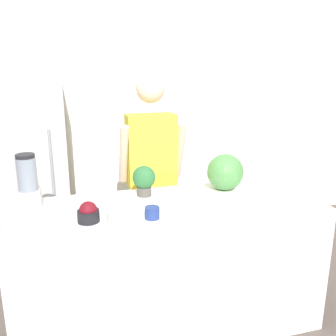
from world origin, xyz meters
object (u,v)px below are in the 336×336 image
at_px(refrigerator, 31,173).
at_px(watermelon, 225,172).
at_px(potted_plant, 144,179).
at_px(person, 151,177).
at_px(bowl_cherries, 88,213).
at_px(bowl_small_blue, 152,213).
at_px(bowl_cream, 119,215).
at_px(blender, 28,183).

height_order(refrigerator, watermelon, refrigerator).
height_order(refrigerator, potted_plant, refrigerator).
height_order(person, bowl_cherries, person).
relative_size(bowl_small_blue, potted_plant, 0.41).
height_order(refrigerator, bowl_cream, refrigerator).
height_order(person, bowl_cream, person).
xyz_separation_m(bowl_cream, potted_plant, (0.24, 0.40, 0.09)).
bearing_deg(refrigerator, bowl_small_blue, -61.88).
bearing_deg(bowl_cherries, potted_plant, 40.50).
bearing_deg(refrigerator, bowl_cream, -67.69).
xyz_separation_m(person, bowl_small_blue, (-0.20, -0.88, 0.04)).
bearing_deg(blender, watermelon, -2.63).
distance_m(person, bowl_small_blue, 0.90).
xyz_separation_m(person, potted_plant, (-0.16, -0.46, 0.13)).
height_order(refrigerator, blender, refrigerator).
distance_m(bowl_cream, bowl_small_blue, 0.20).
xyz_separation_m(person, blender, (-0.95, -0.47, 0.18)).
distance_m(bowl_cherries, blender, 0.52).
xyz_separation_m(bowl_cream, blender, (-0.54, 0.39, 0.13)).
xyz_separation_m(watermelon, bowl_cream, (-0.84, -0.33, -0.11)).
bearing_deg(bowl_cream, refrigerator, 112.31).
height_order(bowl_cherries, bowl_cream, bowl_cherries).
height_order(bowl_cream, blender, blender).
bearing_deg(bowl_small_blue, bowl_cherries, 171.32).
relative_size(watermelon, bowl_small_blue, 2.95).
height_order(refrigerator, person, person).
xyz_separation_m(bowl_cherries, blender, (-0.36, 0.35, 0.11)).
bearing_deg(person, blender, -153.78).
relative_size(refrigerator, bowl_cherries, 12.67).
distance_m(refrigerator, watermelon, 1.90).
relative_size(bowl_cream, bowl_small_blue, 1.68).
distance_m(person, blender, 1.07).
height_order(watermelon, bowl_cream, watermelon).
relative_size(bowl_cream, potted_plant, 0.69).
relative_size(refrigerator, potted_plant, 7.67).
bearing_deg(bowl_small_blue, watermelon, 28.51).
distance_m(refrigerator, person, 1.22).
relative_size(bowl_cherries, blender, 0.37).
bearing_deg(blender, bowl_small_blue, -29.01).
relative_size(bowl_cherries, bowl_small_blue, 1.46).
bearing_deg(watermelon, refrigerator, 140.93).
relative_size(watermelon, bowl_cherries, 2.02).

